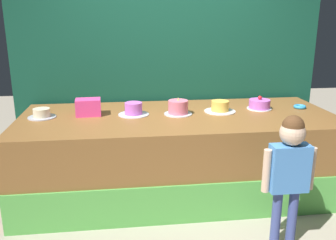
{
  "coord_description": "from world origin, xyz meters",
  "views": [
    {
      "loc": [
        -0.56,
        -2.91,
        1.83
      ],
      "look_at": [
        -0.14,
        0.4,
        0.88
      ],
      "focal_mm": 38.61,
      "sensor_mm": 36.0,
      "label": 1
    }
  ],
  "objects_px": {
    "cake_right": "(220,107)",
    "cake_far_right": "(259,104)",
    "child_figure": "(289,164)",
    "cake_far_left": "(42,114)",
    "pink_box": "(88,107)",
    "cake_center": "(178,108)",
    "cake_left": "(134,110)",
    "donut": "(300,107)"
  },
  "relations": [
    {
      "from": "cake_center",
      "to": "child_figure",
      "type": "bearing_deg",
      "value": -57.34
    },
    {
      "from": "child_figure",
      "to": "cake_far_left",
      "type": "height_order",
      "value": "child_figure"
    },
    {
      "from": "cake_center",
      "to": "cake_far_right",
      "type": "distance_m",
      "value": 0.93
    },
    {
      "from": "pink_box",
      "to": "cake_far_right",
      "type": "relative_size",
      "value": 0.94
    },
    {
      "from": "cake_right",
      "to": "cake_far_right",
      "type": "xyz_separation_m",
      "value": [
        0.46,
        0.06,
        0.0
      ]
    },
    {
      "from": "cake_far_left",
      "to": "cake_right",
      "type": "distance_m",
      "value": 1.85
    },
    {
      "from": "cake_left",
      "to": "cake_far_left",
      "type": "bearing_deg",
      "value": 179.29
    },
    {
      "from": "child_figure",
      "to": "cake_far_right",
      "type": "xyz_separation_m",
      "value": [
        0.21,
        1.22,
        0.18
      ]
    },
    {
      "from": "child_figure",
      "to": "cake_center",
      "type": "height_order",
      "value": "child_figure"
    },
    {
      "from": "donut",
      "to": "cake_far_right",
      "type": "distance_m",
      "value": 0.46
    },
    {
      "from": "cake_center",
      "to": "pink_box",
      "type": "bearing_deg",
      "value": 175.01
    },
    {
      "from": "cake_far_left",
      "to": "cake_far_right",
      "type": "distance_m",
      "value": 2.31
    },
    {
      "from": "child_figure",
      "to": "cake_center",
      "type": "distance_m",
      "value": 1.34
    },
    {
      "from": "child_figure",
      "to": "pink_box",
      "type": "distance_m",
      "value": 2.04
    },
    {
      "from": "cake_center",
      "to": "cake_far_right",
      "type": "xyz_separation_m",
      "value": [
        0.92,
        0.11,
        -0.02
      ]
    },
    {
      "from": "donut",
      "to": "cake_right",
      "type": "relative_size",
      "value": 0.41
    },
    {
      "from": "donut",
      "to": "cake_left",
      "type": "relative_size",
      "value": 0.43
    },
    {
      "from": "cake_right",
      "to": "child_figure",
      "type": "bearing_deg",
      "value": -77.76
    },
    {
      "from": "cake_far_right",
      "to": "donut",
      "type": "bearing_deg",
      "value": -2.68
    },
    {
      "from": "pink_box",
      "to": "cake_center",
      "type": "bearing_deg",
      "value": -4.99
    },
    {
      "from": "pink_box",
      "to": "donut",
      "type": "xyz_separation_m",
      "value": [
        2.31,
        0.01,
        -0.07
      ]
    },
    {
      "from": "pink_box",
      "to": "child_figure",
      "type": "bearing_deg",
      "value": -36.12
    },
    {
      "from": "donut",
      "to": "cake_left",
      "type": "bearing_deg",
      "value": -178.36
    },
    {
      "from": "cake_far_left",
      "to": "cake_far_right",
      "type": "height_order",
      "value": "cake_far_right"
    },
    {
      "from": "cake_left",
      "to": "cake_right",
      "type": "xyz_separation_m",
      "value": [
        0.92,
        0.02,
        -0.01
      ]
    },
    {
      "from": "cake_left",
      "to": "cake_center",
      "type": "xyz_separation_m",
      "value": [
        0.46,
        -0.03,
        0.01
      ]
    },
    {
      "from": "cake_right",
      "to": "cake_left",
      "type": "bearing_deg",
      "value": -179.02
    },
    {
      "from": "cake_far_left",
      "to": "cake_right",
      "type": "height_order",
      "value": "cake_right"
    },
    {
      "from": "cake_right",
      "to": "cake_far_right",
      "type": "relative_size",
      "value": 1.24
    },
    {
      "from": "cake_far_left",
      "to": "cake_left",
      "type": "distance_m",
      "value": 0.92
    },
    {
      "from": "cake_center",
      "to": "cake_left",
      "type": "bearing_deg",
      "value": 175.76
    },
    {
      "from": "child_figure",
      "to": "donut",
      "type": "height_order",
      "value": "child_figure"
    },
    {
      "from": "cake_left",
      "to": "cake_far_right",
      "type": "xyz_separation_m",
      "value": [
        1.39,
        0.07,
        -0.0
      ]
    },
    {
      "from": "pink_box",
      "to": "cake_right",
      "type": "distance_m",
      "value": 1.39
    },
    {
      "from": "cake_left",
      "to": "child_figure",
      "type": "bearing_deg",
      "value": -44.33
    },
    {
      "from": "pink_box",
      "to": "cake_right",
      "type": "height_order",
      "value": "pink_box"
    },
    {
      "from": "child_figure",
      "to": "cake_far_right",
      "type": "bearing_deg",
      "value": 80.31
    },
    {
      "from": "pink_box",
      "to": "cake_center",
      "type": "xyz_separation_m",
      "value": [
        0.92,
        -0.08,
        -0.02
      ]
    },
    {
      "from": "child_figure",
      "to": "cake_far_left",
      "type": "xyz_separation_m",
      "value": [
        -2.1,
        1.16,
        0.17
      ]
    },
    {
      "from": "cake_left",
      "to": "cake_right",
      "type": "relative_size",
      "value": 0.95
    },
    {
      "from": "pink_box",
      "to": "donut",
      "type": "distance_m",
      "value": 2.31
    },
    {
      "from": "pink_box",
      "to": "cake_left",
      "type": "height_order",
      "value": "pink_box"
    }
  ]
}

